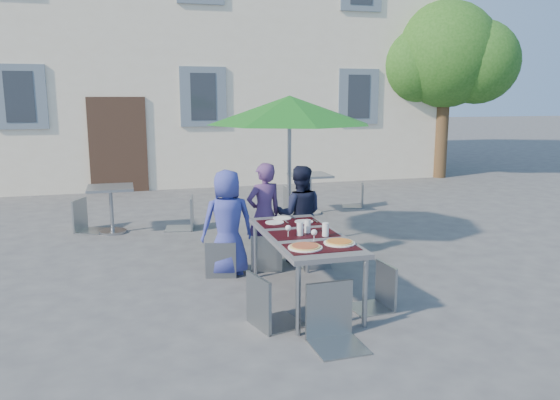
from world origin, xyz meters
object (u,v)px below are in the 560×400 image
object	(u,v)px
cafe_table_1	(310,186)
chair_3	(268,269)
chair_5	(334,279)
bg_chair_r_1	(358,181)
child_0	(228,223)
pizza_near_right	(339,242)
chair_1	(266,230)
bg_chair_r_0	(185,193)
bg_chair_l_1	(292,184)
dining_table	(304,239)
patio_umbrella	(290,111)
chair_2	(316,231)
bg_chair_l_0	(84,195)
cafe_table_0	(111,201)
child_2	(299,214)
chair_0	(221,238)
chair_4	(379,260)
child_1	(264,214)
pizza_near_left	(305,247)

from	to	relation	value
cafe_table_1	chair_3	bearing A→B (deg)	-113.51
chair_5	bg_chair_r_1	xyz separation A→B (m)	(2.75, 5.67, -0.08)
child_0	bg_chair_r_1	xyz separation A→B (m)	(3.31, 3.48, -0.13)
pizza_near_right	chair_1	xyz separation A→B (m)	(-0.35, 1.62, -0.24)
child_0	bg_chair_r_0	size ratio (longest dim) A/B	1.28
bg_chair_l_1	chair_1	bearing A→B (deg)	-112.23
pizza_near_right	bg_chair_r_0	xyz separation A→B (m)	(-1.10, 4.14, -0.15)
dining_table	patio_umbrella	size ratio (longest dim) A/B	0.77
cafe_table_1	chair_2	bearing A→B (deg)	-107.81
bg_chair_r_0	chair_1	bearing A→B (deg)	-73.29
dining_table	bg_chair_l_0	world-z (taller)	bg_chair_l_0
dining_table	cafe_table_0	world-z (taller)	cafe_table_0
child_2	chair_2	distance (m)	0.37
bg_chair_l_0	chair_5	bearing A→B (deg)	-64.31
pizza_near_right	child_0	bearing A→B (deg)	118.27
chair_0	dining_table	bearing A→B (deg)	-54.83
chair_4	chair_2	bearing A→B (deg)	96.55
dining_table	child_1	world-z (taller)	child_1
dining_table	child_0	world-z (taller)	child_0
child_1	chair_1	distance (m)	0.28
bg_chair_r_0	chair_5	bearing A→B (deg)	-80.27
dining_table	bg_chair_l_1	size ratio (longest dim) A/B	2.04
cafe_table_0	bg_chair_l_0	xyz separation A→B (m)	(-0.42, 0.25, 0.07)
chair_4	bg_chair_r_1	xyz separation A→B (m)	(1.99, 5.03, 0.01)
pizza_near_right	bg_chair_r_1	xyz separation A→B (m)	(2.46, 5.07, -0.23)
patio_umbrella	cafe_table_0	size ratio (longest dim) A/B	3.12
pizza_near_left	bg_chair_r_1	world-z (taller)	bg_chair_r_1
pizza_near_left	chair_3	distance (m)	0.43
child_0	bg_chair_l_1	xyz separation A→B (m)	(1.91, 3.47, -0.14)
chair_5	chair_0	bearing A→B (deg)	107.18
chair_2	cafe_table_1	distance (m)	3.33
chair_0	chair_4	distance (m)	2.06
child_2	bg_chair_r_1	xyz separation A→B (m)	(2.29, 3.23, -0.12)
pizza_near_left	bg_chair_l_1	distance (m)	5.32
child_0	chair_4	distance (m)	2.04
child_1	bg_chair_r_0	xyz separation A→B (m)	(-0.79, 2.29, -0.07)
chair_5	bg_chair_l_1	size ratio (longest dim) A/B	1.14
chair_0	bg_chair_r_1	xyz separation A→B (m)	(3.41, 3.54, 0.04)
chair_5	bg_chair_l_1	xyz separation A→B (m)	(1.35, 5.66, -0.08)
pizza_near_right	chair_2	world-z (taller)	chair_2
chair_5	bg_chair_l_0	xyz separation A→B (m)	(-2.43, 5.05, -0.00)
child_2	cafe_table_1	size ratio (longest dim) A/B	1.73
child_0	child_1	xyz separation A→B (m)	(0.54, 0.26, 0.02)
child_2	chair_0	xyz separation A→B (m)	(-1.12, -0.31, -0.16)
bg_chair_r_1	pizza_near_left	bearing A→B (deg)	-119.01
chair_5	cafe_table_1	distance (m)	5.55
bg_chair_l_1	child_2	bearing A→B (deg)	-105.43
chair_1	bg_chair_r_0	world-z (taller)	bg_chair_r_0
pizza_near_left	chair_3	xyz separation A→B (m)	(-0.39, -0.03, -0.18)
child_0	dining_table	bearing A→B (deg)	117.72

